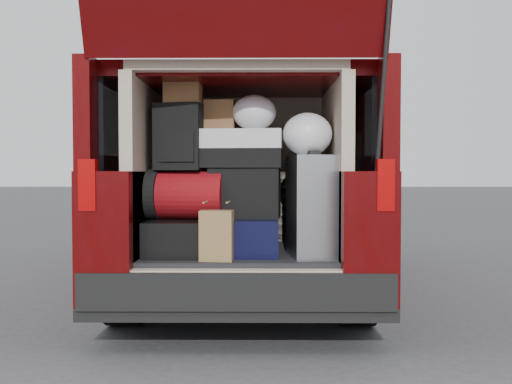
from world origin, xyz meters
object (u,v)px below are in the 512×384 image
(navy_hardshell, at_px, (244,236))
(silver_roller, at_px, (312,206))
(twotone_duffel, at_px, (240,149))
(kraft_bag, at_px, (217,235))
(black_hardshell, at_px, (180,237))
(red_duffel, at_px, (187,195))
(black_soft_case, at_px, (245,193))
(backpack, at_px, (179,137))

(navy_hardshell, bearing_deg, silver_roller, -13.30)
(silver_roller, height_order, twotone_duffel, twotone_duffel)
(kraft_bag, xyz_separation_m, twotone_duffel, (0.13, 0.33, 0.55))
(black_hardshell, height_order, kraft_bag, kraft_bag)
(red_duffel, xyz_separation_m, black_soft_case, (0.39, 0.02, 0.01))
(backpack, distance_m, twotone_duffel, 0.41)
(navy_hardshell, height_order, silver_roller, silver_roller)
(silver_roller, distance_m, twotone_duffel, 0.62)
(black_soft_case, bearing_deg, navy_hardshell, -90.66)
(black_soft_case, bearing_deg, twotone_duffel, -166.39)
(navy_hardshell, height_order, twotone_duffel, twotone_duffel)
(navy_hardshell, distance_m, black_soft_case, 0.29)
(black_hardshell, distance_m, silver_roller, 0.90)
(black_hardshell, distance_m, black_soft_case, 0.52)
(navy_hardshell, xyz_separation_m, silver_roller, (0.44, -0.11, 0.21))
(black_soft_case, bearing_deg, red_duffel, -171.79)
(black_hardshell, relative_size, twotone_duffel, 1.01)
(black_hardshell, relative_size, black_soft_case, 1.23)
(kraft_bag, height_order, twotone_duffel, twotone_duffel)
(backpack, relative_size, twotone_duffel, 0.78)
(silver_roller, distance_m, red_duffel, 0.84)
(kraft_bag, relative_size, backpack, 0.70)
(black_hardshell, distance_m, twotone_duffel, 0.71)
(black_hardshell, height_order, navy_hardshell, navy_hardshell)
(backpack, bearing_deg, twotone_duffel, 13.50)
(backpack, bearing_deg, black_hardshell, -53.43)
(silver_roller, distance_m, backpack, 0.99)
(navy_hardshell, distance_m, backpack, 0.79)
(silver_roller, bearing_deg, twotone_duffel, 156.10)
(red_duffel, relative_size, backpack, 1.15)
(kraft_bag, height_order, black_soft_case, black_soft_case)
(silver_roller, distance_m, black_soft_case, 0.47)
(red_duffel, distance_m, backpack, 0.39)
(navy_hardshell, height_order, black_soft_case, black_soft_case)
(black_hardshell, height_order, silver_roller, silver_roller)
(backpack, bearing_deg, red_duffel, 34.85)
(backpack, bearing_deg, navy_hardshell, 8.25)
(red_duffel, height_order, backpack, backpack)
(kraft_bag, height_order, backpack, backpack)
(navy_hardshell, bearing_deg, backpack, -178.81)
(silver_roller, relative_size, kraft_bag, 2.10)
(silver_roller, bearing_deg, kraft_bag, -169.24)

